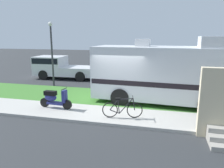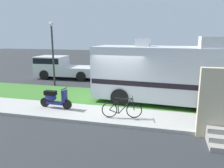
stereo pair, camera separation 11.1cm
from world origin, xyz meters
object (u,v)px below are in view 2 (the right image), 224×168
object	(u,v)px
scooter	(54,98)
street_lamp_post	(53,48)
pickup_truck_near	(61,67)
motorhome_rv	(165,73)
bottle_spare	(205,117)
bicycle	(122,109)

from	to	relation	value
scooter	street_lamp_post	world-z (taller)	street_lamp_post
pickup_truck_near	motorhome_rv	bearing A→B (deg)	-31.15
motorhome_rv	scooter	xyz separation A→B (m)	(-4.88, -2.29, -1.03)
scooter	bottle_spare	bearing A→B (deg)	1.42
bicycle	bottle_spare	xyz separation A→B (m)	(3.29, 0.61, -0.27)
street_lamp_post	scooter	bearing A→B (deg)	-61.12
pickup_truck_near	bottle_spare	bearing A→B (deg)	-35.58
motorhome_rv	street_lamp_post	xyz separation A→B (m)	(-7.43, 2.34, 0.99)
bicycle	bottle_spare	size ratio (longest dim) A/B	6.95
scooter	street_lamp_post	xyz separation A→B (m)	(-2.55, 4.63, 2.02)
motorhome_rv	pickup_truck_near	world-z (taller)	motorhome_rv
pickup_truck_near	bottle_spare	world-z (taller)	pickup_truck_near
motorhome_rv	street_lamp_post	world-z (taller)	street_lamp_post
pickup_truck_near	bottle_spare	distance (m)	12.29
scooter	pickup_truck_near	size ratio (longest dim) A/B	0.31
scooter	bottle_spare	world-z (taller)	scooter
bottle_spare	motorhome_rv	bearing A→B (deg)	128.49
street_lamp_post	bicycle	bearing A→B (deg)	-41.04
scooter	street_lamp_post	size ratio (longest dim) A/B	0.38
motorhome_rv	bottle_spare	xyz separation A→B (m)	(1.69, -2.13, -1.39)
motorhome_rv	bottle_spare	bearing A→B (deg)	-51.51
bicycle	pickup_truck_near	distance (m)	10.24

